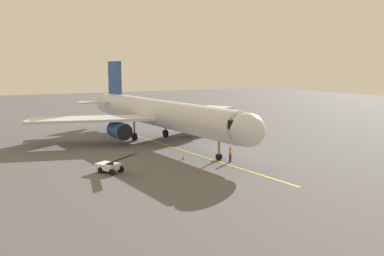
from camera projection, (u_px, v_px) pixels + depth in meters
The scene contains 7 objects.
ground_plane at pixel (150, 140), 58.74m from camera, with size 220.00×220.00×0.00m, color #565659.
apron_lead_in_line at pixel (179, 149), 51.80m from camera, with size 0.24×40.00×0.01m, color yellow.
airplane at pixel (159, 114), 56.64m from camera, with size 34.64×40.35×11.50m.
ground_crew_marshaller at pixel (230, 154), 44.90m from camera, with size 0.47×0.45×1.71m.
belt_loader_near_nose at pixel (110, 166), 40.35m from camera, with size 3.37×4.55×2.32m.
safety_cone_nose_left at pixel (116, 170), 40.40m from camera, with size 0.32×0.32×0.55m, color #F2590F.
safety_cone_nose_right at pixel (183, 157), 46.17m from camera, with size 0.32×0.32×0.55m, color #F2590F.
Camera 1 is at (22.21, 53.72, 10.58)m, focal length 37.48 mm.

